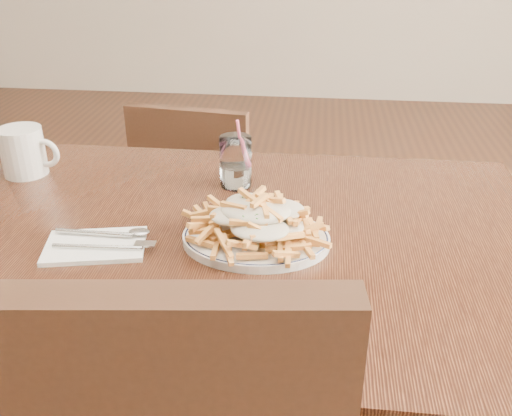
# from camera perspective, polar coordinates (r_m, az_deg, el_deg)

# --- Properties ---
(table) EXTENTS (1.20, 0.80, 0.75)m
(table) POSITION_cam_1_polar(r_m,az_deg,el_deg) (1.09, -3.14, -5.93)
(table) COLOR black
(table) RESTS_ON ground
(chair_far) EXTENTS (0.41, 0.41, 0.79)m
(chair_far) POSITION_cam_1_polar(r_m,az_deg,el_deg) (1.84, -5.54, 0.48)
(chair_far) COLOR black
(chair_far) RESTS_ON ground
(fries_plate) EXTENTS (0.28, 0.24, 0.02)m
(fries_plate) POSITION_cam_1_polar(r_m,az_deg,el_deg) (1.01, -0.00, -3.07)
(fries_plate) COLOR silver
(fries_plate) RESTS_ON table
(loaded_fries) EXTENTS (0.25, 0.20, 0.07)m
(loaded_fries) POSITION_cam_1_polar(r_m,az_deg,el_deg) (0.99, 0.00, -0.81)
(loaded_fries) COLOR gold
(loaded_fries) RESTS_ON fries_plate
(napkin) EXTENTS (0.19, 0.14, 0.01)m
(napkin) POSITION_cam_1_polar(r_m,az_deg,el_deg) (1.04, -15.77, -3.66)
(napkin) COLOR white
(napkin) RESTS_ON table
(cutlery) EXTENTS (0.20, 0.07, 0.01)m
(cutlery) POSITION_cam_1_polar(r_m,az_deg,el_deg) (1.04, -15.73, -3.14)
(cutlery) COLOR silver
(cutlery) RESTS_ON napkin
(water_glass) EXTENTS (0.07, 0.07, 0.15)m
(water_glass) POSITION_cam_1_polar(r_m,az_deg,el_deg) (1.21, -2.04, 4.34)
(water_glass) COLOR white
(water_glass) RESTS_ON table
(coffee_mug) EXTENTS (0.14, 0.10, 0.11)m
(coffee_mug) POSITION_cam_1_polar(r_m,az_deg,el_deg) (1.37, -22.18, 5.25)
(coffee_mug) COLOR silver
(coffee_mug) RESTS_ON table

